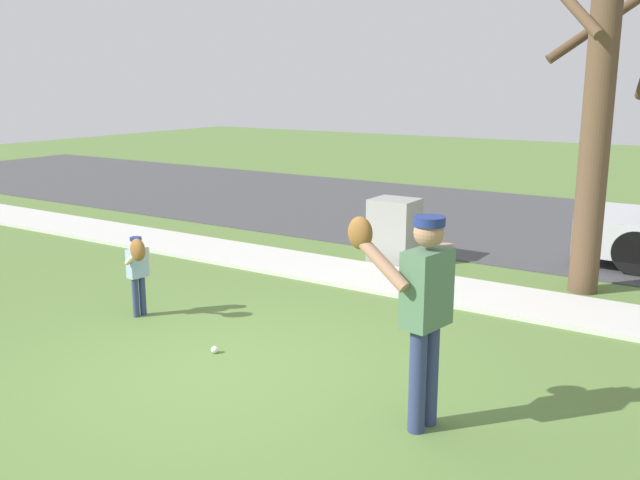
% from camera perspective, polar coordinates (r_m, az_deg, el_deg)
% --- Properties ---
extents(ground_plane, '(48.00, 48.00, 0.00)m').
position_cam_1_polar(ground_plane, '(9.58, 6.02, -3.68)').
color(ground_plane, '#567538').
extents(sidewalk_strip, '(36.00, 1.20, 0.06)m').
position_cam_1_polar(sidewalk_strip, '(9.66, 6.30, -3.37)').
color(sidewalk_strip, beige).
rests_on(sidewalk_strip, ground).
extents(road_surface, '(36.00, 6.80, 0.02)m').
position_cam_1_polar(road_surface, '(14.19, 15.46, 1.41)').
color(road_surface, '#424244').
rests_on(road_surface, ground).
extents(person_adult, '(0.76, 0.60, 1.72)m').
position_cam_1_polar(person_adult, '(5.48, 8.20, -4.73)').
color(person_adult, navy).
rests_on(person_adult, ground).
extents(person_child, '(0.43, 0.44, 1.00)m').
position_cam_1_polar(person_child, '(8.34, -14.59, -1.86)').
color(person_child, navy).
rests_on(person_child, ground).
extents(baseball, '(0.07, 0.07, 0.07)m').
position_cam_1_polar(baseball, '(7.31, -8.55, -8.80)').
color(baseball, white).
rests_on(baseball, ground).
extents(utility_cabinet, '(0.68, 0.58, 0.96)m').
position_cam_1_polar(utility_cabinet, '(10.76, 6.06, 0.80)').
color(utility_cabinet, gray).
rests_on(utility_cabinet, ground).
extents(street_tree_near, '(1.84, 1.88, 4.58)m').
position_cam_1_polar(street_tree_near, '(9.51, 21.70, 10.38)').
color(street_tree_near, brown).
rests_on(street_tree_near, ground).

